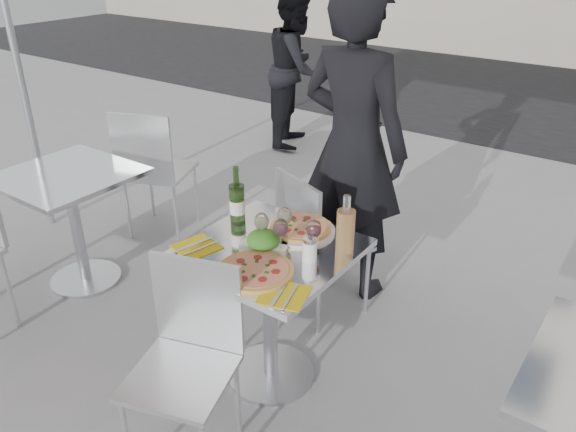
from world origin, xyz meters
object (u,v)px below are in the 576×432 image
Objects in this scene: pedestrian_a at (297,69)px; wineglass_red_a at (281,229)px; carafe at (345,232)px; wineglass_red_b at (314,230)px; chair_near at (189,347)px; napkin_left at (196,247)px; wine_bottle at (237,202)px; wineglass_white_a at (262,223)px; main_table at (269,287)px; sugar_shaker at (310,249)px; pizza_far at (300,228)px; pizza_near at (255,271)px; wineglass_white_b at (285,217)px; napkin_right at (284,294)px; salad_plate at (263,241)px; woman_diner at (353,146)px; chair_far at (313,235)px; side_chair_lfar at (152,164)px; side_table_left at (72,205)px.

wineglass_red_a is at bearing -168.55° from pedestrian_a.
carafe is 1.84× the size of wineglass_red_b.
napkin_left is (-0.24, 0.32, 0.24)m from chair_near.
wine_bottle is 1.87× the size of wineglass_white_a.
wineglass_white_a is at bearing 74.25° from chair_near.
main_table is 0.34m from sugar_shaker.
pizza_far is at bearing 132.95° from sugar_shaker.
wineglass_white_a is (-0.13, 0.21, 0.10)m from pizza_near.
sugar_shaker is (0.48, -0.08, -0.06)m from wine_bottle.
wineglass_red_b is (0.12, 0.07, 0.00)m from wineglass_red_a.
main_table is 0.48× the size of pedestrian_a.
wineglass_white_b is at bearing -168.34° from pedestrian_a.
wine_bottle is 0.66m from napkin_right.
salad_plate is at bearing -159.47° from wineglass_red_a.
woman_diner is at bearing 99.79° from pizza_near.
main_table is 4.76× the size of wineglass_red_b.
chair_far is 0.80m from napkin_left.
side_chair_lfar reaches higher than pizza_near.
carafe is 0.14m from wineglass_red_b.
main_table is 0.44m from wine_bottle.
wineglass_white_a is 0.24m from wineglass_red_b.
side_table_left is at bearing -175.02° from wine_bottle.
pizza_far is 1.48× the size of napkin_right.
pedestrian_a is (-0.35, 2.28, 0.21)m from side_chair_lfar.
napkin_left is at bearing -146.05° from salad_plate.
chair_near is 0.47m from napkin_left.
wineglass_white_b is 0.71× the size of napkin_right.
wineglass_white_b is at bearing 4.58° from side_table_left.
woman_diner reaches higher than wineglass_white_b.
wine_bottle is 0.45m from wineglass_red_b.
chair_far is at bearing 97.73° from wineglass_white_a.
woman_diner is at bearing 101.21° from pizza_far.
main_table is at bearing -16.43° from wineglass_white_a.
pizza_near is 0.34m from wineglass_white_b.
carafe is at bearing 4.44° from side_table_left.
carafe is at bearing 157.27° from chair_far.
wine_bottle is 0.31m from napkin_left.
pedestrian_a reaches higher than wineglass_white_b.
wine_bottle reaches higher than side_chair_lfar.
pedestrian_a is 5.37× the size of carafe.
main_table is 3.41× the size of salad_plate.
side_table_left is 1.73m from sugar_shaker.
pedestrian_a is at bearing 130.47° from napkin_left.
chair_far is 0.57m from wineglass_white_b.
woman_diner reaches higher than main_table.
salad_plate is at bearing -25.83° from wine_bottle.
woman_diner is 0.95m from wineglass_white_a.
main_table is at bearing -165.91° from wineglass_red_a.
wineglass_red_b is 0.54m from napkin_left.
side_chair_lfar is 2.32m from pedestrian_a.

